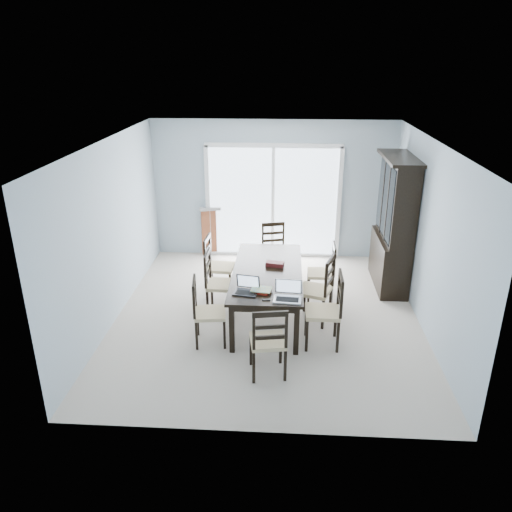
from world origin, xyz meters
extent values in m
plane|color=beige|center=(0.00, 0.00, 0.00)|extent=(5.00, 5.00, 0.00)
plane|color=white|center=(0.00, 0.00, 2.60)|extent=(5.00, 5.00, 0.00)
cube|color=#9AACB8|center=(0.00, 2.50, 1.30)|extent=(4.50, 0.02, 2.60)
cube|color=#9AACB8|center=(-2.25, 0.00, 1.30)|extent=(0.02, 5.00, 2.60)
cube|color=#9AACB8|center=(2.25, 0.00, 1.30)|extent=(0.02, 5.00, 2.60)
cube|color=gray|center=(0.00, 3.50, -0.05)|extent=(4.50, 2.00, 0.10)
cube|color=#99999E|center=(0.00, 4.50, 0.55)|extent=(4.50, 0.06, 1.10)
cube|color=black|center=(0.00, 0.00, 0.73)|extent=(1.00, 2.20, 0.04)
cube|color=black|center=(0.00, 0.00, 0.67)|extent=(0.88, 2.08, 0.10)
cube|color=black|center=(-0.42, -1.00, 0.34)|extent=(0.07, 0.07, 0.69)
cube|color=black|center=(0.42, -1.00, 0.34)|extent=(0.07, 0.07, 0.69)
cube|color=black|center=(-0.42, 1.00, 0.34)|extent=(0.07, 0.07, 0.69)
cube|color=black|center=(0.42, 1.00, 0.34)|extent=(0.07, 0.07, 0.69)
cube|color=black|center=(2.01, 1.25, 0.42)|extent=(0.45, 1.30, 0.85)
cube|color=black|center=(2.04, 1.25, 1.50)|extent=(0.38, 1.30, 1.30)
cube|color=black|center=(2.01, 1.25, 2.17)|extent=(0.50, 1.38, 0.05)
cube|color=black|center=(1.84, 0.83, 1.50)|extent=(0.02, 0.36, 1.18)
cube|color=black|center=(1.84, 1.25, 1.50)|extent=(0.02, 0.36, 1.18)
cube|color=black|center=(1.84, 1.67, 1.50)|extent=(0.02, 0.36, 1.18)
cube|color=silver|center=(0.00, 2.48, 1.05)|extent=(2.40, 0.02, 2.10)
cube|color=white|center=(0.00, 2.46, 2.14)|extent=(2.52, 0.05, 0.08)
cube|color=white|center=(0.00, 2.46, 1.05)|extent=(0.06, 0.05, 2.10)
cube|color=white|center=(0.00, 2.46, 0.03)|extent=(2.52, 0.05, 0.05)
cube|color=black|center=(-0.94, -0.61, 0.21)|extent=(0.04, 0.04, 0.42)
cube|color=black|center=(-0.90, -0.98, 0.21)|extent=(0.04, 0.04, 0.42)
cube|color=black|center=(-0.58, -0.56, 0.21)|extent=(0.04, 0.04, 0.42)
cube|color=black|center=(-0.53, -0.93, 0.21)|extent=(0.04, 0.04, 0.42)
cube|color=beige|center=(-0.74, -0.77, 0.44)|extent=(0.46, 0.46, 0.05)
cube|color=black|center=(-0.87, 0.28, 0.22)|extent=(0.04, 0.04, 0.44)
cube|color=black|center=(-0.88, -0.10, 0.22)|extent=(0.04, 0.04, 0.44)
cube|color=black|center=(-0.49, 0.27, 0.22)|extent=(0.04, 0.04, 0.44)
cube|color=black|center=(-0.50, -0.11, 0.22)|extent=(0.04, 0.04, 0.44)
cube|color=beige|center=(-0.68, 0.08, 0.46)|extent=(0.44, 0.44, 0.05)
cube|color=black|center=(-0.97, 0.96, 0.22)|extent=(0.04, 0.04, 0.43)
cube|color=black|center=(-1.00, 0.58, 0.22)|extent=(0.04, 0.04, 0.43)
cube|color=black|center=(-0.59, 0.93, 0.22)|extent=(0.04, 0.04, 0.43)
cube|color=black|center=(-0.62, 0.55, 0.22)|extent=(0.04, 0.04, 0.43)
cube|color=beige|center=(-0.79, 0.75, 0.46)|extent=(0.45, 0.45, 0.05)
cube|color=black|center=(0.97, -0.93, 0.23)|extent=(0.04, 0.04, 0.46)
cube|color=black|center=(0.97, -0.52, 0.23)|extent=(0.04, 0.04, 0.46)
cube|color=black|center=(0.56, -0.93, 0.23)|extent=(0.04, 0.04, 0.46)
cube|color=black|center=(0.56, -0.52, 0.23)|extent=(0.04, 0.04, 0.46)
cube|color=beige|center=(0.76, -0.72, 0.49)|extent=(0.45, 0.45, 0.05)
cube|color=black|center=(0.81, -0.33, 0.23)|extent=(0.05, 0.05, 0.46)
cube|color=black|center=(0.94, 0.05, 0.23)|extent=(0.05, 0.05, 0.46)
cube|color=black|center=(0.43, -0.19, 0.23)|extent=(0.05, 0.05, 0.46)
cube|color=black|center=(0.56, 0.19, 0.23)|extent=(0.05, 0.05, 0.46)
cube|color=beige|center=(0.69, -0.07, 0.48)|extent=(0.57, 0.57, 0.05)
cube|color=black|center=(1.00, 0.47, 0.21)|extent=(0.03, 0.03, 0.41)
cube|color=black|center=(1.00, 0.83, 0.21)|extent=(0.03, 0.03, 0.41)
cube|color=black|center=(0.64, 0.48, 0.21)|extent=(0.03, 0.03, 0.41)
cube|color=black|center=(0.64, 0.84, 0.21)|extent=(0.03, 0.03, 0.41)
cube|color=beige|center=(0.82, 0.66, 0.43)|extent=(0.41, 0.41, 0.05)
cube|color=black|center=(-0.09, -1.66, 0.21)|extent=(0.04, 0.04, 0.43)
cube|color=black|center=(0.28, -1.59, 0.21)|extent=(0.04, 0.04, 0.43)
cube|color=black|center=(-0.15, -1.28, 0.21)|extent=(0.04, 0.04, 0.43)
cube|color=black|center=(0.22, -1.22, 0.21)|extent=(0.04, 0.04, 0.43)
cube|color=beige|center=(0.06, -1.44, 0.45)|extent=(0.48, 0.48, 0.05)
cube|color=black|center=(0.22, 1.67, 0.21)|extent=(0.04, 0.04, 0.42)
cube|color=black|center=(-0.15, 1.58, 0.21)|extent=(0.04, 0.04, 0.42)
cube|color=black|center=(0.31, 1.31, 0.21)|extent=(0.04, 0.04, 0.42)
cube|color=black|center=(-0.06, 1.22, 0.21)|extent=(0.04, 0.04, 0.42)
cube|color=beige|center=(0.08, 1.44, 0.45)|extent=(0.50, 0.50, 0.05)
cube|color=black|center=(-0.26, -0.76, 0.76)|extent=(0.35, 0.28, 0.02)
cube|color=silver|center=(-0.26, -0.76, 0.87)|extent=(0.28, 0.09, 0.17)
cube|color=silver|center=(0.29, -0.93, 0.76)|extent=(0.37, 0.27, 0.02)
cube|color=silver|center=(0.29, -0.93, 0.88)|extent=(0.31, 0.07, 0.19)
cube|color=maroon|center=(-0.06, -0.71, 0.77)|extent=(0.29, 0.25, 0.03)
cube|color=gold|center=(-0.05, -0.71, 0.79)|extent=(0.29, 0.24, 0.01)
cube|color=black|center=(0.02, -0.94, 0.76)|extent=(0.11, 0.05, 0.01)
cube|color=#450D17|center=(0.10, 0.17, 0.78)|extent=(0.28, 0.18, 0.07)
cube|color=brown|center=(-0.70, 3.39, 0.45)|extent=(2.14, 1.99, 0.90)
cube|color=#999999|center=(-0.70, 3.39, 0.93)|extent=(2.20, 2.05, 0.06)
camera|label=1|loc=(0.24, -6.64, 3.67)|focal=35.00mm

